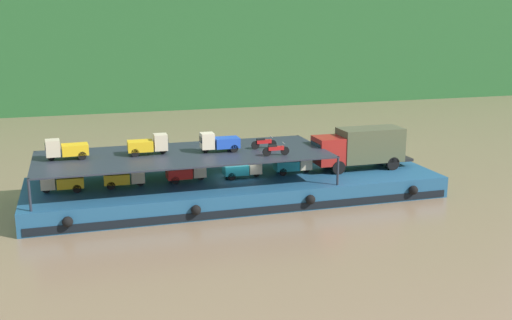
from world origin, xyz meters
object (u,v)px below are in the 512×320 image
(mini_truck_lower_mid, at_px, (187,172))
(mini_truck_upper_mid, at_px, (148,145))
(mini_truck_lower_aft, at_px, (125,177))
(mini_truck_lower_bow, at_px, (294,164))
(mini_truck_lower_stern, at_px, (62,182))
(covered_lorry, at_px, (360,147))
(mini_truck_upper_fore, at_px, (219,142))
(cargo_barge, at_px, (237,188))
(motorcycle_upper_centre, at_px, (264,143))
(mini_truck_upper_stern, at_px, (66,149))
(motorcycle_upper_port, at_px, (276,150))
(mini_truck_lower_fore, at_px, (243,168))

(mini_truck_lower_mid, relative_size, mini_truck_upper_mid, 1.00)
(mini_truck_lower_aft, relative_size, mini_truck_upper_mid, 1.01)
(mini_truck_lower_bow, bearing_deg, mini_truck_lower_stern, -179.50)
(covered_lorry, distance_m, mini_truck_upper_fore, 10.94)
(cargo_barge, bearing_deg, mini_truck_lower_mid, 178.10)
(mini_truck_upper_fore, height_order, motorcycle_upper_centre, mini_truck_upper_fore)
(mini_truck_lower_bow, bearing_deg, mini_truck_upper_mid, 177.19)
(mini_truck_lower_aft, relative_size, mini_truck_upper_stern, 1.00)
(motorcycle_upper_port, bearing_deg, mini_truck_lower_aft, 167.12)
(covered_lorry, height_order, motorcycle_upper_port, covered_lorry)
(mini_truck_upper_fore, xyz_separation_m, motorcycle_upper_port, (3.41, -2.35, -0.26))
(covered_lorry, relative_size, mini_truck_lower_stern, 2.84)
(mini_truck_upper_fore, relative_size, motorcycle_upper_port, 1.45)
(mini_truck_upper_fore, bearing_deg, mini_truck_lower_mid, 176.93)
(mini_truck_upper_stern, xyz_separation_m, mini_truck_upper_mid, (5.42, -0.13, 0.00))
(mini_truck_lower_aft, height_order, mini_truck_upper_fore, mini_truck_upper_fore)
(mini_truck_lower_stern, bearing_deg, cargo_barge, 0.43)
(mini_truck_lower_stern, bearing_deg, mini_truck_upper_stern, 60.96)
(mini_truck_lower_bow, bearing_deg, motorcycle_upper_centre, -179.26)
(mini_truck_lower_aft, distance_m, mini_truck_lower_bow, 12.20)
(motorcycle_upper_port, bearing_deg, covered_lorry, 16.18)
(mini_truck_lower_aft, relative_size, mini_truck_upper_fore, 1.02)
(cargo_barge, relative_size, mini_truck_lower_bow, 10.48)
(cargo_barge, distance_m, mini_truck_upper_mid, 7.04)
(mini_truck_upper_stern, relative_size, motorcycle_upper_centre, 1.47)
(mini_truck_upper_mid, bearing_deg, mini_truck_lower_mid, -9.97)
(covered_lorry, height_order, mini_truck_lower_stern, covered_lorry)
(covered_lorry, distance_m, mini_truck_lower_bow, 5.37)
(mini_truck_upper_mid, bearing_deg, mini_truck_lower_bow, -2.81)
(mini_truck_lower_stern, height_order, mini_truck_lower_fore, same)
(motorcycle_upper_centre, bearing_deg, covered_lorry, -1.57)
(covered_lorry, xyz_separation_m, mini_truck_lower_mid, (-13.20, 0.30, -1.00))
(mini_truck_lower_aft, distance_m, mini_truck_lower_mid, 4.27)
(cargo_barge, bearing_deg, mini_truck_lower_fore, -9.24)
(mini_truck_lower_stern, distance_m, mini_truck_lower_mid, 8.40)
(mini_truck_lower_mid, height_order, motorcycle_upper_port, motorcycle_upper_port)
(mini_truck_upper_stern, bearing_deg, cargo_barge, -3.43)
(mini_truck_lower_aft, distance_m, mini_truck_upper_fore, 6.87)
(mini_truck_lower_aft, height_order, mini_truck_lower_mid, same)
(cargo_barge, xyz_separation_m, mini_truck_lower_aft, (-7.84, -0.07, 1.44))
(cargo_barge, distance_m, mini_truck_lower_bow, 4.59)
(mini_truck_lower_stern, xyz_separation_m, mini_truck_lower_mid, (8.40, 0.21, 0.00))
(mini_truck_lower_fore, relative_size, motorcycle_upper_centre, 1.45)
(mini_truck_lower_aft, distance_m, motorcycle_upper_port, 10.39)
(mini_truck_lower_fore, xyz_separation_m, motorcycle_upper_port, (1.68, -2.28, 1.74))
(covered_lorry, height_order, mini_truck_upper_stern, mini_truck_upper_stern)
(mini_truck_upper_mid, distance_m, mini_truck_upper_fore, 4.88)
(mini_truck_lower_fore, height_order, motorcycle_upper_port, motorcycle_upper_port)
(mini_truck_lower_stern, distance_m, mini_truck_upper_stern, 2.19)
(mini_truck_lower_bow, bearing_deg, motorcycle_upper_port, -132.63)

